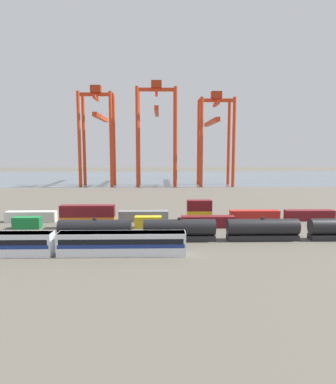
{
  "coord_description": "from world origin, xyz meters",
  "views": [
    {
      "loc": [
        1.97,
        -79.02,
        17.82
      ],
      "look_at": [
        4.46,
        24.84,
        4.76
      ],
      "focal_mm": 32.54,
      "sensor_mm": 36.0,
      "label": 1
    }
  ],
  "objects_px": {
    "gantry_crane_west": "(98,126)",
    "gantry_crane_east": "(215,129)",
    "freight_tank_row": "(263,229)",
    "passenger_train": "(55,243)",
    "shipping_container_3": "(148,222)",
    "shipping_container_10": "(254,216)",
    "gantry_crane_central": "(157,123)",
    "shipping_container_8": "(199,216)",
    "shipping_container_1": "(88,222)"
  },
  "relations": [
    {
      "from": "passenger_train",
      "to": "gantry_crane_central",
      "type": "distance_m",
      "value": 116.04
    },
    {
      "from": "gantry_crane_central",
      "to": "gantry_crane_east",
      "type": "distance_m",
      "value": 28.17
    },
    {
      "from": "freight_tank_row",
      "to": "shipping_container_3",
      "type": "bearing_deg",
      "value": 153.72
    },
    {
      "from": "freight_tank_row",
      "to": "shipping_container_1",
      "type": "height_order",
      "value": "freight_tank_row"
    },
    {
      "from": "shipping_container_1",
      "to": "gantry_crane_west",
      "type": "height_order",
      "value": "gantry_crane_west"
    },
    {
      "from": "shipping_container_3",
      "to": "shipping_container_8",
      "type": "relative_size",
      "value": 1.0
    },
    {
      "from": "freight_tank_row",
      "to": "gantry_crane_east",
      "type": "xyz_separation_m",
      "value": [
        6.54,
        103.85,
        24.72
      ]
    },
    {
      "from": "freight_tank_row",
      "to": "shipping_container_1",
      "type": "relative_size",
      "value": 6.53
    },
    {
      "from": "passenger_train",
      "to": "freight_tank_row",
      "type": "bearing_deg",
      "value": 13.4
    },
    {
      "from": "gantry_crane_west",
      "to": "gantry_crane_east",
      "type": "xyz_separation_m",
      "value": [
        56.0,
        0.74,
        -1.27
      ]
    },
    {
      "from": "shipping_container_1",
      "to": "gantry_crane_east",
      "type": "bearing_deg",
      "value": 65.21
    },
    {
      "from": "shipping_container_1",
      "to": "shipping_container_10",
      "type": "distance_m",
      "value": 40.25
    },
    {
      "from": "passenger_train",
      "to": "shipping_container_3",
      "type": "bearing_deg",
      "value": 53.67
    },
    {
      "from": "shipping_container_10",
      "to": "gantry_crane_west",
      "type": "height_order",
      "value": "gantry_crane_west"
    },
    {
      "from": "shipping_container_3",
      "to": "gantry_crane_east",
      "type": "height_order",
      "value": "gantry_crane_east"
    },
    {
      "from": "gantry_crane_east",
      "to": "shipping_container_1",
      "type": "bearing_deg",
      "value": -114.79
    },
    {
      "from": "shipping_container_1",
      "to": "passenger_train",
      "type": "bearing_deg",
      "value": -93.62
    },
    {
      "from": "freight_tank_row",
      "to": "shipping_container_8",
      "type": "relative_size",
      "value": 13.08
    },
    {
      "from": "gantry_crane_west",
      "to": "shipping_container_1",
      "type": "bearing_deg",
      "value": -81.82
    },
    {
      "from": "shipping_container_10",
      "to": "gantry_crane_west",
      "type": "relative_size",
      "value": 0.26
    },
    {
      "from": "shipping_container_3",
      "to": "gantry_crane_central",
      "type": "height_order",
      "value": "gantry_crane_central"
    },
    {
      "from": "gantry_crane_west",
      "to": "freight_tank_row",
      "type": "bearing_deg",
      "value": -64.37
    },
    {
      "from": "passenger_train",
      "to": "shipping_container_3",
      "type": "distance_m",
      "value": 25.03
    },
    {
      "from": "shipping_container_1",
      "to": "gantry_crane_east",
      "type": "relative_size",
      "value": 0.27
    },
    {
      "from": "shipping_container_10",
      "to": "gantry_crane_central",
      "type": "bearing_deg",
      "value": 106.4
    },
    {
      "from": "shipping_container_3",
      "to": "gantry_crane_east",
      "type": "relative_size",
      "value": 0.14
    },
    {
      "from": "freight_tank_row",
      "to": "gantry_crane_east",
      "type": "height_order",
      "value": "gantry_crane_east"
    },
    {
      "from": "gantry_crane_west",
      "to": "gantry_crane_central",
      "type": "xyz_separation_m",
      "value": [
        28.0,
        -0.49,
        1.54
      ]
    },
    {
      "from": "freight_tank_row",
      "to": "gantry_crane_west",
      "type": "bearing_deg",
      "value": 115.63
    },
    {
      "from": "shipping_container_3",
      "to": "gantry_crane_east",
      "type": "distance_m",
      "value": 100.46
    },
    {
      "from": "shipping_container_10",
      "to": "gantry_crane_west",
      "type": "xyz_separation_m",
      "value": [
        -52.85,
        84.93,
        26.87
      ]
    },
    {
      "from": "freight_tank_row",
      "to": "shipping_container_1",
      "type": "distance_m",
      "value": 37.95
    },
    {
      "from": "shipping_container_1",
      "to": "shipping_container_3",
      "type": "height_order",
      "value": "same"
    },
    {
      "from": "shipping_container_8",
      "to": "shipping_container_10",
      "type": "distance_m",
      "value": 13.72
    },
    {
      "from": "shipping_container_8",
      "to": "gantry_crane_west",
      "type": "xyz_separation_m",
      "value": [
        -39.13,
        84.93,
        26.87
      ]
    },
    {
      "from": "shipping_container_3",
      "to": "shipping_container_8",
      "type": "xyz_separation_m",
      "value": [
        12.37,
        6.97,
        0.0
      ]
    },
    {
      "from": "gantry_crane_west",
      "to": "shipping_container_8",
      "type": "bearing_deg",
      "value": -65.26
    },
    {
      "from": "shipping_container_3",
      "to": "gantry_crane_east",
      "type": "bearing_deg",
      "value": 72.48
    },
    {
      "from": "shipping_container_3",
      "to": "shipping_container_8",
      "type": "height_order",
      "value": "same"
    },
    {
      "from": "passenger_train",
      "to": "gantry_crane_central",
      "type": "bearing_deg",
      "value": 81.8
    },
    {
      "from": "shipping_container_8",
      "to": "gantry_crane_west",
      "type": "bearing_deg",
      "value": 114.74
    },
    {
      "from": "passenger_train",
      "to": "gantry_crane_east",
      "type": "distance_m",
      "value": 123.6
    },
    {
      "from": "shipping_container_10",
      "to": "shipping_container_1",
      "type": "bearing_deg",
      "value": -170.03
    },
    {
      "from": "freight_tank_row",
      "to": "gantry_crane_west",
      "type": "xyz_separation_m",
      "value": [
        -49.46,
        103.11,
        25.99
      ]
    },
    {
      "from": "gantry_crane_east",
      "to": "passenger_train",
      "type": "bearing_deg",
      "value": -111.34
    },
    {
      "from": "gantry_crane_west",
      "to": "gantry_crane_central",
      "type": "relative_size",
      "value": 0.95
    },
    {
      "from": "passenger_train",
      "to": "gantry_crane_east",
      "type": "xyz_separation_m",
      "value": [
        44.07,
        112.79,
        24.75
      ]
    },
    {
      "from": "shipping_container_10",
      "to": "gantry_crane_east",
      "type": "xyz_separation_m",
      "value": [
        3.16,
        85.67,
        25.6
      ]
    },
    {
      "from": "gantry_crane_central",
      "to": "shipping_container_1",
      "type": "bearing_deg",
      "value": -99.19
    },
    {
      "from": "passenger_train",
      "to": "gantry_crane_west",
      "type": "relative_size",
      "value": 0.93
    }
  ]
}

